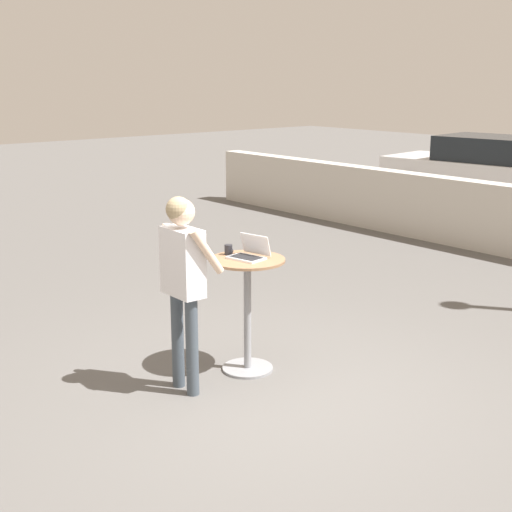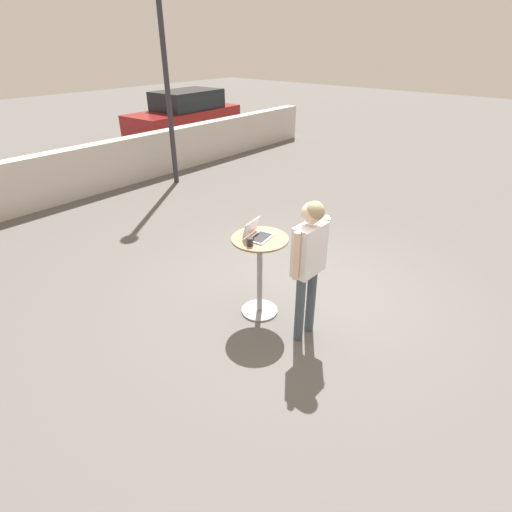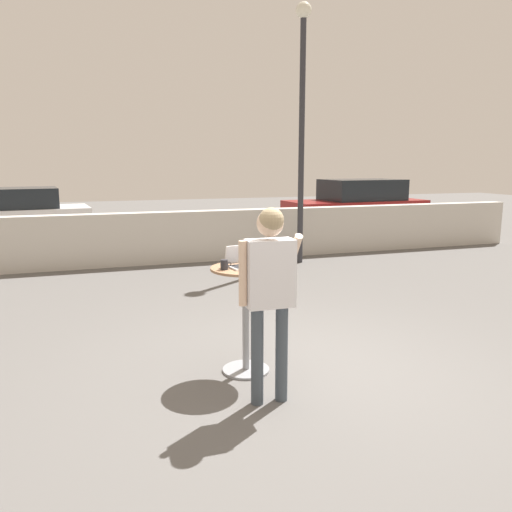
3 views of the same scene
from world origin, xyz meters
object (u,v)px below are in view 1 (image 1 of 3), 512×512
at_px(standing_person, 183,269).
at_px(parked_car_further_down, 491,169).
at_px(cafe_table, 247,300).
at_px(coffee_mug, 229,250).
at_px(laptop, 249,253).

height_order(standing_person, parked_car_further_down, standing_person).
distance_m(cafe_table, standing_person, 0.83).
height_order(coffee_mug, standing_person, standing_person).
bearing_deg(laptop, coffee_mug, -161.67).
bearing_deg(cafe_table, laptop, 103.69).
relative_size(coffee_mug, standing_person, 0.06).
bearing_deg(coffee_mug, laptop, 18.33).
relative_size(laptop, coffee_mug, 3.35).
bearing_deg(standing_person, laptop, 90.18).
xyz_separation_m(cafe_table, laptop, (-0.01, 0.03, 0.44)).
bearing_deg(coffee_mug, parked_car_further_down, 108.93).
xyz_separation_m(cafe_table, parked_car_further_down, (-3.60, 9.80, 0.07)).
relative_size(cafe_table, standing_person, 0.63).
bearing_deg(parked_car_further_down, coffee_mug, -71.07).
xyz_separation_m(standing_person, parked_car_further_down, (-3.60, 10.51, -0.36)).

